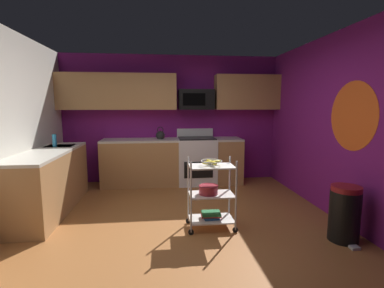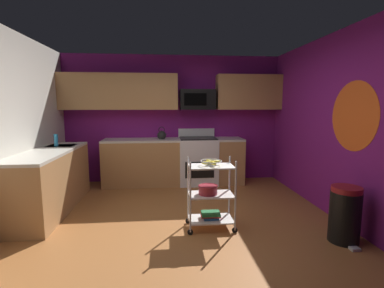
# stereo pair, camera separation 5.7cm
# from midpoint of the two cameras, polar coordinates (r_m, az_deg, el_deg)

# --- Properties ---
(floor) EXTENTS (4.40, 4.80, 0.04)m
(floor) POSITION_cam_midpoint_polar(r_m,az_deg,el_deg) (3.82, -2.14, -17.00)
(floor) COLOR #995B2D
(floor) RESTS_ON ground
(wall_back) EXTENTS (4.52, 0.06, 2.60)m
(wall_back) POSITION_cam_midpoint_polar(r_m,az_deg,el_deg) (5.90, -3.56, 5.10)
(wall_back) COLOR #751970
(wall_back) RESTS_ON ground
(wall_right) EXTENTS (0.06, 4.80, 2.60)m
(wall_right) POSITION_cam_midpoint_polar(r_m,az_deg,el_deg) (4.23, 29.57, 2.99)
(wall_right) COLOR #751970
(wall_right) RESTS_ON ground
(wall_flower_decal) EXTENTS (0.00, 0.89, 0.89)m
(wall_flower_decal) POSITION_cam_midpoint_polar(r_m,az_deg,el_deg) (4.10, 30.39, 4.91)
(wall_flower_decal) COLOR #E5591E
(counter_run) EXTENTS (3.59, 2.58, 0.92)m
(counter_run) POSITION_cam_midpoint_polar(r_m,az_deg,el_deg) (5.18, -12.10, -4.81)
(counter_run) COLOR #B27F4C
(counter_run) RESTS_ON ground
(oven_range) EXTENTS (0.76, 0.65, 1.10)m
(oven_range) POSITION_cam_midpoint_polar(r_m,az_deg,el_deg) (5.71, 1.48, -3.30)
(oven_range) COLOR white
(oven_range) RESTS_ON ground
(upper_cabinets) EXTENTS (4.40, 0.33, 0.70)m
(upper_cabinets) POSITION_cam_midpoint_polar(r_m,az_deg,el_deg) (5.70, -4.65, 10.53)
(upper_cabinets) COLOR #B27F4C
(microwave) EXTENTS (0.70, 0.39, 0.40)m
(microwave) POSITION_cam_midpoint_polar(r_m,az_deg,el_deg) (5.71, 1.39, 9.04)
(microwave) COLOR black
(rolling_cart) EXTENTS (0.63, 0.36, 0.91)m
(rolling_cart) POSITION_cam_midpoint_polar(r_m,az_deg,el_deg) (3.65, 4.32, -10.22)
(rolling_cart) COLOR silver
(rolling_cart) RESTS_ON ground
(fruit_bowl) EXTENTS (0.27, 0.27, 0.07)m
(fruit_bowl) POSITION_cam_midpoint_polar(r_m,az_deg,el_deg) (3.54, 4.39, -3.69)
(fruit_bowl) COLOR silver
(fruit_bowl) RESTS_ON rolling_cart
(mixing_bowl_large) EXTENTS (0.25, 0.25, 0.11)m
(mixing_bowl_large) POSITION_cam_midpoint_polar(r_m,az_deg,el_deg) (3.63, 3.73, -9.24)
(mixing_bowl_large) COLOR maroon
(mixing_bowl_large) RESTS_ON rolling_cart
(book_stack) EXTENTS (0.26, 0.19, 0.09)m
(book_stack) POSITION_cam_midpoint_polar(r_m,az_deg,el_deg) (3.75, 4.27, -14.25)
(book_stack) COLOR #1E4C8C
(book_stack) RESTS_ON rolling_cart
(kettle) EXTENTS (0.21, 0.18, 0.26)m
(kettle) POSITION_cam_midpoint_polar(r_m,az_deg,el_deg) (5.59, -5.90, 1.80)
(kettle) COLOR black
(kettle) RESTS_ON counter_run
(dish_soap_bottle) EXTENTS (0.06, 0.06, 0.20)m
(dish_soap_bottle) POSITION_cam_midpoint_polar(r_m,az_deg,el_deg) (5.07, -25.67, 0.70)
(dish_soap_bottle) COLOR #2D8CBF
(dish_soap_bottle) RESTS_ON counter_run
(trash_can) EXTENTS (0.34, 0.42, 0.66)m
(trash_can) POSITION_cam_midpoint_polar(r_m,az_deg,el_deg) (3.80, 29.09, -12.45)
(trash_can) COLOR black
(trash_can) RESTS_ON ground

